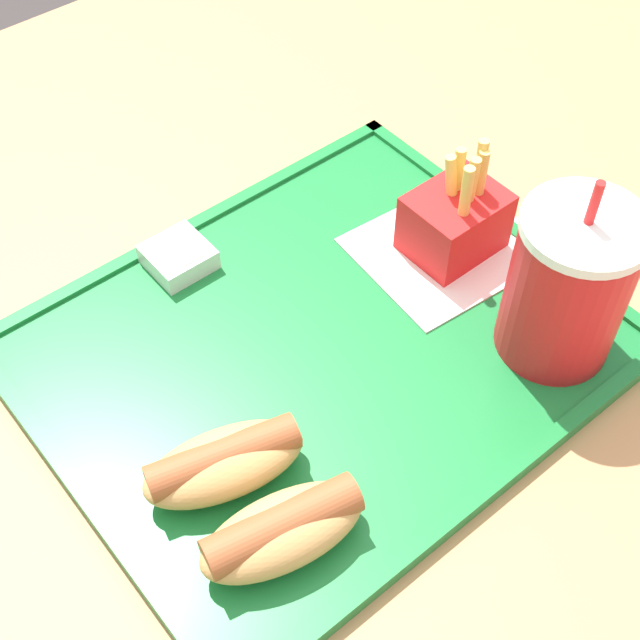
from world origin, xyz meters
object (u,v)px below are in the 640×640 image
Objects in this scene: soda_cup at (568,286)px; sauce_cup_mayo at (175,258)px; hot_dog_near at (224,462)px; hot_dog_far at (283,530)px; fries_carton at (456,220)px.

soda_cup reaches higher than sauce_cup_mayo.
hot_dog_near is at bearing 66.03° from sauce_cup_mayo.
hot_dog_far and hot_dog_near have the same top height.
hot_dog_far is 0.06m from hot_dog_near.
hot_dog_far is 0.31m from fries_carton.
fries_carton is (-0.28, -0.06, 0.01)m from hot_dog_near.
hot_dog_near is 0.21m from sauce_cup_mayo.
fries_carton is 0.24m from sauce_cup_mayo.
hot_dog_far is at bearing 24.05° from fries_carton.
fries_carton is at bearing -167.87° from hot_dog_near.
fries_carton reaches higher than hot_dog_near.
hot_dog_near is at bearing 12.13° from fries_carton.
hot_dog_near is (0.27, -0.06, -0.04)m from soda_cup.
sauce_cup_mayo is at bearing -54.32° from soda_cup.
sauce_cup_mayo is (-0.08, -0.26, -0.01)m from hot_dog_far.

